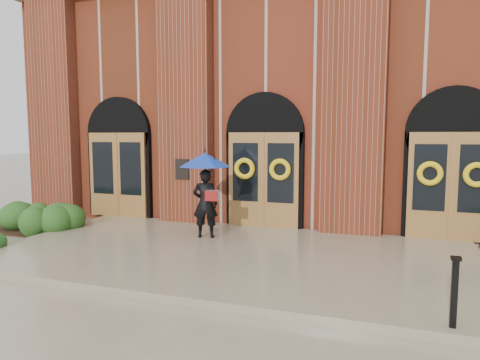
% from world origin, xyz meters
% --- Properties ---
extents(ground, '(90.00, 90.00, 0.00)m').
position_xyz_m(ground, '(0.00, 0.00, 0.00)').
color(ground, tan).
rests_on(ground, ground).
extents(landing, '(10.00, 5.30, 0.15)m').
position_xyz_m(landing, '(0.00, 0.15, 0.07)').
color(landing, gray).
rests_on(landing, ground).
extents(church_building, '(16.20, 12.53, 7.00)m').
position_xyz_m(church_building, '(0.00, 8.78, 3.50)').
color(church_building, maroon).
rests_on(church_building, ground).
extents(man_with_umbrella, '(1.56, 1.56, 2.02)m').
position_xyz_m(man_with_umbrella, '(-0.97, 1.13, 1.56)').
color(man_with_umbrella, black).
rests_on(man_with_umbrella, landing).
extents(metal_post, '(0.13, 0.13, 0.92)m').
position_xyz_m(metal_post, '(3.92, -2.29, 0.63)').
color(metal_post, black).
rests_on(metal_post, landing).
extents(hedge_wall_left, '(2.83, 1.13, 0.73)m').
position_xyz_m(hedge_wall_left, '(-6.29, 0.81, 0.36)').
color(hedge_wall_left, '#254D19').
rests_on(hedge_wall_left, ground).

